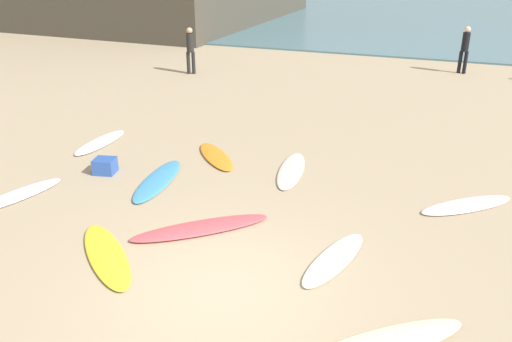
# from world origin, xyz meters

# --- Properties ---
(ground_plane) EXTENTS (120.00, 120.00, 0.00)m
(ground_plane) POSITION_xyz_m (0.00, 0.00, 0.00)
(ground_plane) COLOR tan
(ocean_water) EXTENTS (120.00, 40.00, 0.08)m
(ocean_water) POSITION_xyz_m (0.00, 38.56, 0.04)
(ocean_water) COLOR slate
(ocean_water) RESTS_ON ground_plane
(surfboard_0) EXTENTS (1.96, 1.79, 0.06)m
(surfboard_0) POSITION_xyz_m (3.43, 4.22, 0.03)
(surfboard_0) COLOR silver
(surfboard_0) RESTS_ON ground_plane
(surfboard_1) EXTENTS (1.07, 2.11, 0.07)m
(surfboard_1) POSITION_xyz_m (-5.21, 1.46, 0.04)
(surfboard_1) COLOR white
(surfboard_1) RESTS_ON ground_plane
(surfboard_2) EXTENTS (2.31, 2.10, 0.09)m
(surfboard_2) POSITION_xyz_m (-1.08, 1.54, 0.04)
(surfboard_2) COLOR #D55059
(surfboard_2) RESTS_ON ground_plane
(surfboard_3) EXTENTS (2.05, 1.95, 0.07)m
(surfboard_3) POSITION_xyz_m (-2.16, 0.18, 0.04)
(surfboard_3) COLOR yellow
(surfboard_3) RESTS_ON ground_plane
(surfboard_4) EXTENTS (0.93, 2.37, 0.07)m
(surfboard_4) POSITION_xyz_m (-2.88, 3.11, 0.04)
(surfboard_4) COLOR #4298D7
(surfboard_4) RESTS_ON ground_plane
(surfboard_5) EXTENTS (1.71, 1.81, 0.08)m
(surfboard_5) POSITION_xyz_m (-2.28, 4.83, 0.04)
(surfboard_5) COLOR orange
(surfboard_5) RESTS_ON ground_plane
(surfboard_6) EXTENTS (0.96, 2.00, 0.07)m
(surfboard_6) POSITION_xyz_m (1.41, 1.39, 0.03)
(surfboard_6) COLOR white
(surfboard_6) RESTS_ON ground_plane
(surfboard_8) EXTENTS (0.87, 2.24, 0.06)m
(surfboard_8) POSITION_xyz_m (-0.33, 4.67, 0.03)
(surfboard_8) COLOR silver
(surfboard_8) RESTS_ON ground_plane
(surfboard_9) EXTENTS (0.58, 2.00, 0.08)m
(surfboard_9) POSITION_xyz_m (-5.49, 4.68, 0.04)
(surfboard_9) COLOR white
(surfboard_9) RESTS_ON ground_plane
(beachgoer_mid) EXTENTS (0.34, 0.33, 1.82)m
(beachgoer_mid) POSITION_xyz_m (3.12, 16.43, 1.02)
(beachgoer_mid) COLOR black
(beachgoer_mid) RESTS_ON ground_plane
(beachgoer_far) EXTENTS (0.37, 0.37, 1.79)m
(beachgoer_far) POSITION_xyz_m (-6.87, 12.62, 1.00)
(beachgoer_far) COLOR black
(beachgoer_far) RESTS_ON ground_plane
(beach_cooler) EXTENTS (0.54, 0.51, 0.34)m
(beach_cooler) POSITION_xyz_m (-4.24, 3.13, 0.17)
(beach_cooler) COLOR #2D56B2
(beach_cooler) RESTS_ON ground_plane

